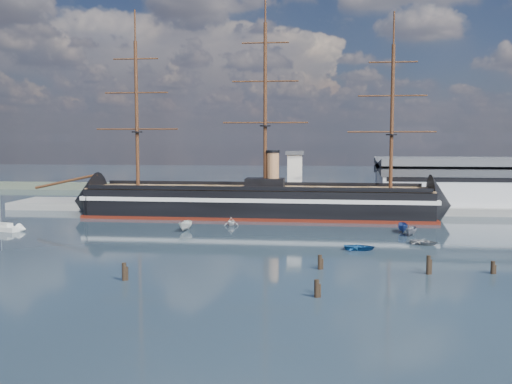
# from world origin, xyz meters

# --- Properties ---
(ground) EXTENTS (600.00, 600.00, 0.00)m
(ground) POSITION_xyz_m (0.00, 40.00, 0.00)
(ground) COLOR #1D242D
(ground) RESTS_ON ground
(quay) EXTENTS (180.00, 18.00, 2.00)m
(quay) POSITION_xyz_m (10.00, 76.00, 0.00)
(quay) COLOR slate
(quay) RESTS_ON ground
(warehouse) EXTENTS (63.00, 21.00, 11.60)m
(warehouse) POSITION_xyz_m (58.00, 80.00, 7.98)
(warehouse) COLOR #B7BABC
(warehouse) RESTS_ON ground
(quay_tower) EXTENTS (5.00, 5.00, 15.00)m
(quay_tower) POSITION_xyz_m (3.00, 73.00, 9.75)
(quay_tower) COLOR silver
(quay_tower) RESTS_ON ground
(warship) EXTENTS (113.00, 17.66, 53.94)m
(warship) POSITION_xyz_m (-7.91, 60.00, 4.04)
(warship) COLOR black
(warship) RESTS_ON ground
(sailboat) EXTENTS (8.39, 4.82, 12.89)m
(sailboat) POSITION_xyz_m (-60.17, 31.72, 0.82)
(sailboat) COLOR silver
(sailboat) RESTS_ON ground
(motorboat_a) EXTENTS (6.96, 3.20, 2.69)m
(motorboat_a) POSITION_xyz_m (-19.86, 36.62, 0.00)
(motorboat_a) COLOR silver
(motorboat_a) RESTS_ON ground
(motorboat_b) EXTENTS (1.55, 3.61, 1.66)m
(motorboat_b) POSITION_xyz_m (17.23, 18.23, 0.00)
(motorboat_b) COLOR navy
(motorboat_b) RESTS_ON ground
(motorboat_c) EXTENTS (5.88, 4.11, 2.21)m
(motorboat_c) POSITION_xyz_m (29.30, 35.52, 0.00)
(motorboat_c) COLOR slate
(motorboat_c) RESTS_ON ground
(motorboat_d) EXTENTS (6.66, 4.31, 2.26)m
(motorboat_d) POSITION_xyz_m (-10.77, 44.65, 0.00)
(motorboat_d) COLOR white
(motorboat_d) RESTS_ON ground
(motorboat_e) EXTENTS (2.55, 3.50, 1.52)m
(motorboat_e) POSITION_xyz_m (29.97, 25.02, 0.00)
(motorboat_e) COLOR gray
(motorboat_e) RESTS_ON ground
(motorboat_f) EXTENTS (6.58, 2.97, 2.55)m
(motorboat_f) POSITION_xyz_m (28.14, 39.23, 0.00)
(motorboat_f) COLOR navy
(motorboat_f) RESTS_ON ground
(piling_near_left) EXTENTS (0.64, 0.64, 3.30)m
(piling_near_left) POSITION_xyz_m (-18.40, -8.29, 0.00)
(piling_near_left) COLOR black
(piling_near_left) RESTS_ON ground
(piling_near_mid) EXTENTS (0.64, 0.64, 3.05)m
(piling_near_mid) POSITION_xyz_m (9.42, -14.14, 0.00)
(piling_near_mid) COLOR black
(piling_near_mid) RESTS_ON ground
(piling_near_right) EXTENTS (0.64, 0.64, 3.60)m
(piling_near_right) POSITION_xyz_m (26.25, 0.30, 0.00)
(piling_near_right) COLOR black
(piling_near_right) RESTS_ON ground
(piling_far_right) EXTENTS (0.64, 0.64, 2.66)m
(piling_far_right) POSITION_xyz_m (36.09, 1.72, 0.00)
(piling_far_right) COLOR black
(piling_far_right) RESTS_ON ground
(piling_extra) EXTENTS (0.64, 0.64, 3.00)m
(piling_extra) POSITION_xyz_m (9.88, 1.88, 0.00)
(piling_extra) COLOR black
(piling_extra) RESTS_ON ground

